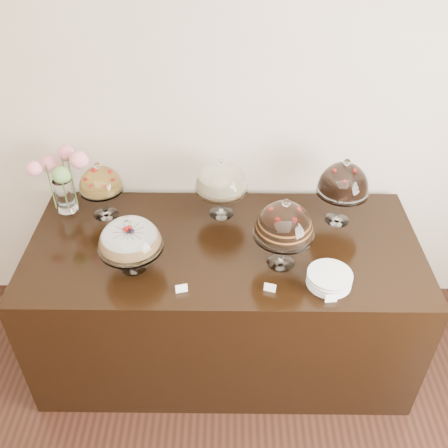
{
  "coord_description": "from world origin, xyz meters",
  "views": [
    {
      "loc": [
        0.19,
        0.32,
        2.72
      ],
      "look_at": [
        0.17,
        2.4,
        1.08
      ],
      "focal_mm": 40.0,
      "sensor_mm": 36.0,
      "label": 1
    }
  ],
  "objects_px": {
    "cake_stand_dark_choco": "(344,181)",
    "cake_stand_fruit_tart": "(100,182)",
    "plate_stack": "(329,279)",
    "display_counter": "(224,299)",
    "flower_vase": "(61,175)",
    "cake_stand_cheesecake": "(221,179)",
    "cake_stand_sugar_sponge": "(129,237)",
    "cake_stand_choco_layer": "(284,223)"
  },
  "relations": [
    {
      "from": "cake_stand_dark_choco",
      "to": "flower_vase",
      "type": "height_order",
      "value": "cake_stand_dark_choco"
    },
    {
      "from": "cake_stand_dark_choco",
      "to": "plate_stack",
      "type": "relative_size",
      "value": 1.89
    },
    {
      "from": "display_counter",
      "to": "cake_stand_sugar_sponge",
      "type": "distance_m",
      "value": 0.83
    },
    {
      "from": "display_counter",
      "to": "flower_vase",
      "type": "xyz_separation_m",
      "value": [
        -0.95,
        0.32,
        0.7
      ]
    },
    {
      "from": "cake_stand_choco_layer",
      "to": "cake_stand_fruit_tart",
      "type": "relative_size",
      "value": 1.16
    },
    {
      "from": "plate_stack",
      "to": "cake_stand_choco_layer",
      "type": "bearing_deg",
      "value": 146.01
    },
    {
      "from": "cake_stand_choco_layer",
      "to": "display_counter",
      "type": "bearing_deg",
      "value": 152.85
    },
    {
      "from": "cake_stand_choco_layer",
      "to": "cake_stand_dark_choco",
      "type": "distance_m",
      "value": 0.53
    },
    {
      "from": "flower_vase",
      "to": "cake_stand_cheesecake",
      "type": "bearing_deg",
      "value": -2.05
    },
    {
      "from": "cake_stand_choco_layer",
      "to": "cake_stand_fruit_tart",
      "type": "distance_m",
      "value": 1.11
    },
    {
      "from": "cake_stand_fruit_tart",
      "to": "plate_stack",
      "type": "xyz_separation_m",
      "value": [
        1.25,
        -0.58,
        -0.19
      ]
    },
    {
      "from": "plate_stack",
      "to": "display_counter",
      "type": "bearing_deg",
      "value": 149.78
    },
    {
      "from": "cake_stand_dark_choco",
      "to": "cake_stand_cheesecake",
      "type": "bearing_deg",
      "value": 175.23
    },
    {
      "from": "cake_stand_choco_layer",
      "to": "cake_stand_cheesecake",
      "type": "xyz_separation_m",
      "value": [
        -0.32,
        0.44,
        -0.03
      ]
    },
    {
      "from": "cake_stand_cheesecake",
      "to": "plate_stack",
      "type": "relative_size",
      "value": 1.74
    },
    {
      "from": "cake_stand_dark_choco",
      "to": "plate_stack",
      "type": "bearing_deg",
      "value": -104.01
    },
    {
      "from": "cake_stand_cheesecake",
      "to": "cake_stand_fruit_tart",
      "type": "height_order",
      "value": "cake_stand_cheesecake"
    },
    {
      "from": "cake_stand_sugar_sponge",
      "to": "cake_stand_fruit_tart",
      "type": "relative_size",
      "value": 0.94
    },
    {
      "from": "flower_vase",
      "to": "plate_stack",
      "type": "distance_m",
      "value": 1.63
    },
    {
      "from": "display_counter",
      "to": "plate_stack",
      "type": "relative_size",
      "value": 9.99
    },
    {
      "from": "display_counter",
      "to": "flower_vase",
      "type": "height_order",
      "value": "flower_vase"
    },
    {
      "from": "display_counter",
      "to": "cake_stand_dark_choco",
      "type": "xyz_separation_m",
      "value": [
        0.67,
        0.23,
        0.72
      ]
    },
    {
      "from": "cake_stand_sugar_sponge",
      "to": "cake_stand_cheesecake",
      "type": "distance_m",
      "value": 0.66
    },
    {
      "from": "display_counter",
      "to": "cake_stand_cheesecake",
      "type": "xyz_separation_m",
      "value": [
        -0.02,
        0.28,
        0.7
      ]
    },
    {
      "from": "cake_stand_dark_choco",
      "to": "cake_stand_fruit_tart",
      "type": "distance_m",
      "value": 1.39
    },
    {
      "from": "cake_stand_cheesecake",
      "to": "flower_vase",
      "type": "bearing_deg",
      "value": 177.95
    },
    {
      "from": "display_counter",
      "to": "flower_vase",
      "type": "bearing_deg",
      "value": 161.52
    },
    {
      "from": "cake_stand_sugar_sponge",
      "to": "cake_stand_dark_choco",
      "type": "distance_m",
      "value": 1.22
    },
    {
      "from": "display_counter",
      "to": "cake_stand_cheesecake",
      "type": "bearing_deg",
      "value": 93.95
    },
    {
      "from": "cake_stand_sugar_sponge",
      "to": "cake_stand_dark_choco",
      "type": "bearing_deg",
      "value": 20.05
    },
    {
      "from": "cake_stand_sugar_sponge",
      "to": "cake_stand_dark_choco",
      "type": "relative_size",
      "value": 0.81
    },
    {
      "from": "display_counter",
      "to": "cake_stand_fruit_tart",
      "type": "distance_m",
      "value": 1.03
    },
    {
      "from": "cake_stand_dark_choco",
      "to": "plate_stack",
      "type": "distance_m",
      "value": 0.6
    },
    {
      "from": "cake_stand_cheesecake",
      "to": "cake_stand_dark_choco",
      "type": "xyz_separation_m",
      "value": [
        0.69,
        -0.06,
        0.03
      ]
    },
    {
      "from": "cake_stand_dark_choco",
      "to": "cake_stand_sugar_sponge",
      "type": "bearing_deg",
      "value": -159.95
    },
    {
      "from": "cake_stand_dark_choco",
      "to": "plate_stack",
      "type": "xyz_separation_m",
      "value": [
        -0.13,
        -0.54,
        -0.24
      ]
    },
    {
      "from": "cake_stand_fruit_tart",
      "to": "plate_stack",
      "type": "bearing_deg",
      "value": -24.98
    },
    {
      "from": "display_counter",
      "to": "flower_vase",
      "type": "distance_m",
      "value": 1.22
    },
    {
      "from": "display_counter",
      "to": "cake_stand_sugar_sponge",
      "type": "relative_size",
      "value": 6.54
    },
    {
      "from": "flower_vase",
      "to": "cake_stand_fruit_tart",
      "type": "bearing_deg",
      "value": -11.22
    },
    {
      "from": "cake_stand_sugar_sponge",
      "to": "cake_stand_cheesecake",
      "type": "relative_size",
      "value": 0.88
    },
    {
      "from": "cake_stand_dark_choco",
      "to": "cake_stand_fruit_tart",
      "type": "bearing_deg",
      "value": 178.16
    }
  ]
}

